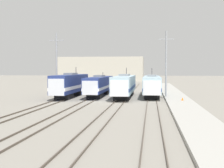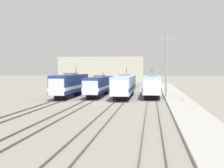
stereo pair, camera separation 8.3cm
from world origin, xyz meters
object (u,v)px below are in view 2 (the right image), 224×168
Objects in this scene: locomotive_center_right at (124,85)px; traffic_cone at (182,99)px; catenary_tower_left at (57,64)px; catenary_tower_right at (166,64)px; locomotive_center_left at (99,85)px; locomotive_far_left at (70,85)px; locomotive_far_right at (152,85)px.

locomotive_center_right reaches higher than traffic_cone.
locomotive_center_right is 1.65× the size of catenary_tower_left.
traffic_cone is at bearing -71.94° from catenary_tower_right.
catenary_tower_left is (-7.27, -2.76, 3.96)m from locomotive_center_left.
catenary_tower_right is at bearing -12.77° from locomotive_center_left.
locomotive_far_left is at bearing 178.69° from catenary_tower_right.
catenary_tower_right is (2.41, -3.33, 3.91)m from locomotive_far_right.
locomotive_far_right is 10.99m from traffic_cone.
locomotive_far_left is 36.59× the size of traffic_cone.
locomotive_far_right is at bearing 27.76° from locomotive_center_right.
locomotive_center_left is 38.04× the size of traffic_cone.
catenary_tower_left reaches higher than locomotive_far_right.
locomotive_center_right is 1.03× the size of locomotive_far_right.
catenary_tower_left is at bearing -168.92° from locomotive_far_right.
locomotive_center_left is at bearing -176.63° from locomotive_far_right.
locomotive_far_left is at bearing -177.79° from locomotive_center_right.
catenary_tower_right is 8.78m from traffic_cone.
traffic_cone is (19.19, -6.94, -1.68)m from locomotive_far_left.
locomotive_far_right is (9.76, 0.57, 0.04)m from locomotive_center_left.
locomotive_center_right is (4.88, -1.99, 0.11)m from locomotive_center_left.
locomotive_center_right is at bearing 174.00° from catenary_tower_right.
locomotive_center_right is 8.28m from catenary_tower_right.
catenary_tower_right is at bearing 108.06° from traffic_cone.
locomotive_center_right reaches higher than locomotive_center_left.
locomotive_far_left reaches higher than locomotive_center_right.
locomotive_center_right is 38.94× the size of traffic_cone.
locomotive_far_left is 0.96× the size of locomotive_far_right.
locomotive_far_right is at bearing 114.70° from traffic_cone.
locomotive_far_left is 20.47m from traffic_cone.
catenary_tower_right is (19.44, 0.00, 0.00)m from catenary_tower_left.
locomotive_far_right is (4.88, 2.57, -0.07)m from locomotive_center_right.
locomotive_far_right reaches higher than locomotive_center_left.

